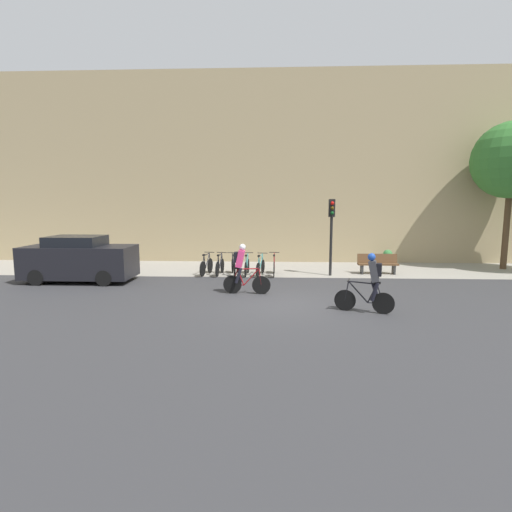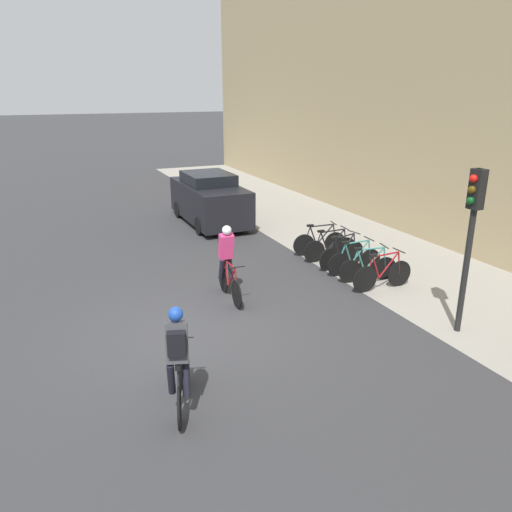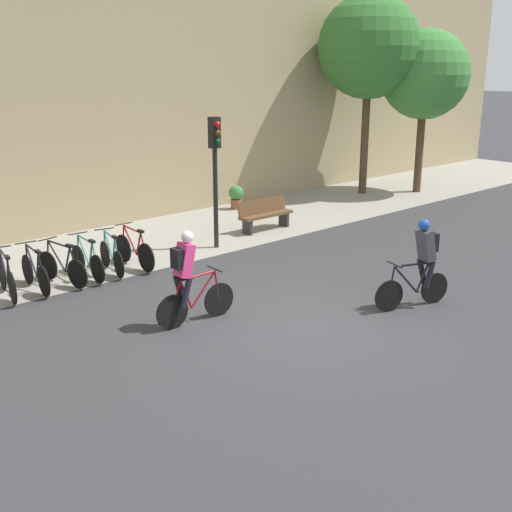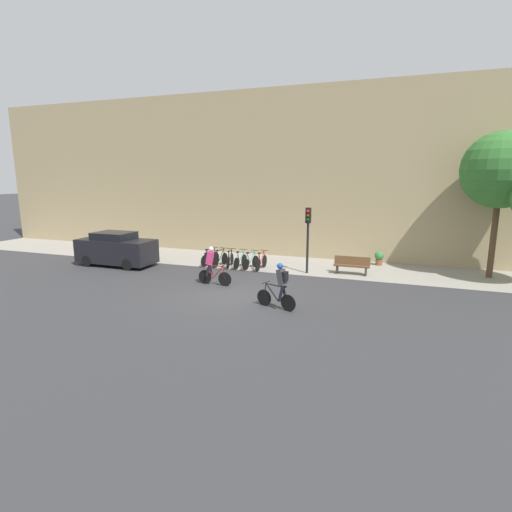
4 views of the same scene
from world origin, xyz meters
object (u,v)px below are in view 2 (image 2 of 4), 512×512
parked_bike_3 (354,260)px  parked_car (209,199)px  parked_bike_1 (330,248)px  cyclist_pink (227,259)px  parked_bike_4 (368,267)px  parked_bike_5 (383,274)px  traffic_light_pole (472,222)px  parked_bike_2 (342,254)px  cyclist_grey (178,358)px  parked_bike_0 (320,242)px

parked_bike_3 → parked_car: bearing=-165.0°
parked_bike_1 → cyclist_pink: bearing=-70.7°
parked_bike_4 → parked_bike_3: bearing=180.0°
cyclist_pink → parked_bike_5: cyclist_pink is taller
traffic_light_pole → parked_bike_5: bearing=-179.6°
parked_bike_1 → traffic_light_pole: (4.86, 0.02, 1.92)m
parked_bike_1 → traffic_light_pole: 5.23m
parked_bike_2 → parked_bike_5: 1.80m
parked_bike_1 → traffic_light_pole: size_ratio=0.50×
cyclist_pink → parked_bike_5: size_ratio=1.04×
cyclist_grey → parked_car: (-10.65, 4.14, -0.05)m
cyclist_pink → parked_car: 6.98m
parked_bike_0 → parked_bike_4: 2.40m
cyclist_grey → parked_bike_2: 7.52m
cyclist_pink → cyclist_grey: (3.92, -2.27, -0.00)m
parked_bike_0 → parked_bike_2: size_ratio=1.00×
traffic_light_pole → cyclist_grey: bearing=-86.7°
parked_bike_0 → parked_bike_5: size_ratio=0.96×
parked_bike_3 → parked_bike_5: bearing=-0.0°
parked_bike_0 → parked_car: bearing=-159.8°
parked_bike_0 → parked_bike_2: (1.20, -0.00, -0.01)m
parked_bike_3 → parked_bike_1: bearing=-180.0°
traffic_light_pole → parked_bike_0: bearing=-179.8°
cyclist_grey → parked_bike_0: size_ratio=1.08×
parked_bike_3 → parked_bike_0: bearing=180.0°
cyclist_grey → parked_bike_5: cyclist_grey is taller
cyclist_pink → traffic_light_pole: (3.59, 3.67, 1.37)m
parked_bike_2 → parked_bike_4: (1.20, 0.00, -0.01)m
parked_bike_4 → parked_bike_5: size_ratio=0.92×
cyclist_pink → parked_bike_4: (0.52, 3.65, -0.56)m
cyclist_grey → parked_bike_3: cyclist_grey is taller
parked_bike_2 → parked_bike_0: bearing=180.0°
parked_car → parked_bike_2: bearing=16.4°
cyclist_grey → parked_bike_3: 7.17m
parked_bike_0 → traffic_light_pole: traffic_light_pole is taller
parked_bike_0 → parked_bike_4: bearing=-0.0°
parked_bike_3 → traffic_light_pole: 4.14m
parked_bike_3 → traffic_light_pole: (3.66, 0.02, 1.92)m
cyclist_grey → parked_bike_0: cyclist_grey is taller
parked_bike_1 → parked_bike_2: bearing=-0.0°
parked_bike_0 → traffic_light_pole: (5.46, 0.02, 1.92)m
parked_bike_1 → parked_bike_4: parked_bike_1 is taller
traffic_light_pole → parked_bike_3: bearing=-179.7°
parked_bike_5 → parked_bike_2: bearing=-180.0°
parked_bike_4 → traffic_light_pole: 3.62m
traffic_light_pole → cyclist_pink: bearing=-134.3°
parked_bike_2 → traffic_light_pole: 4.68m
cyclist_grey → parked_bike_2: bearing=127.8°
cyclist_grey → parked_bike_1: cyclist_grey is taller
cyclist_grey → parked_bike_1: bearing=131.3°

